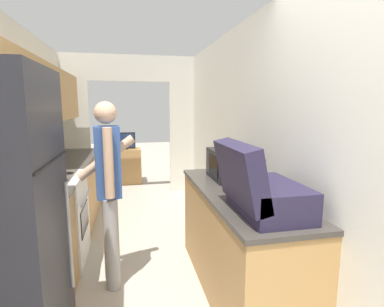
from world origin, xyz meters
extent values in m
cube|color=#B2844C|center=(-1.00, 2.55, 1.76)|extent=(0.32, 3.06, 0.64)
cube|color=silver|center=(1.19, 1.57, 1.25)|extent=(0.06, 6.73, 2.50)
cube|color=silver|center=(-1.03, 4.36, 1.02)|extent=(0.65, 0.06, 2.05)
cube|color=silver|center=(1.03, 4.36, 1.02)|extent=(0.65, 0.06, 2.05)
cube|color=silver|center=(0.00, 4.36, 2.27)|extent=(2.71, 0.06, 0.45)
cube|color=#B2844C|center=(-0.86, 1.34, 0.44)|extent=(0.60, 0.65, 0.88)
cube|color=#3D3833|center=(-0.86, 1.34, 0.90)|extent=(0.62, 0.66, 0.03)
cube|color=#B2844C|center=(-0.86, 3.24, 0.44)|extent=(0.60, 1.68, 0.88)
cube|color=#3D3833|center=(-0.86, 3.24, 0.90)|extent=(0.62, 1.70, 0.03)
cube|color=#B2844C|center=(0.86, 1.19, 0.44)|extent=(0.60, 1.79, 0.88)
cube|color=#3D3833|center=(0.86, 1.19, 0.90)|extent=(0.62, 1.82, 0.03)
cube|color=black|center=(-0.47, 0.63, 1.33)|extent=(0.01, 0.70, 0.01)
cylinder|color=#99999E|center=(-0.46, 0.87, 0.78)|extent=(0.02, 0.02, 0.74)
cube|color=white|center=(-0.85, 2.03, 0.46)|extent=(0.62, 0.73, 0.92)
cube|color=black|center=(-0.53, 2.03, 0.46)|extent=(0.01, 0.49, 0.28)
cylinder|color=#B7B7BC|center=(-0.51, 2.03, 0.69)|extent=(0.02, 0.58, 0.02)
cube|color=white|center=(-1.14, 2.03, 0.99)|extent=(0.04, 0.73, 0.14)
cylinder|color=#232328|center=(-0.72, 1.87, 0.91)|extent=(0.16, 0.16, 0.01)
cylinder|color=#232328|center=(-0.72, 2.19, 0.91)|extent=(0.16, 0.16, 0.01)
cylinder|color=#232328|center=(-0.97, 1.87, 0.91)|extent=(0.16, 0.16, 0.01)
cylinder|color=#232328|center=(-0.97, 2.19, 0.91)|extent=(0.16, 0.16, 0.01)
cylinder|color=#9E9E9E|center=(-0.23, 1.44, 0.42)|extent=(0.14, 0.14, 0.83)
cylinder|color=#9E9E9E|center=(-0.25, 1.61, 0.42)|extent=(0.14, 0.14, 0.83)
cube|color=#335193|center=(-0.24, 1.52, 1.15)|extent=(0.23, 0.23, 0.63)
cylinder|color=#DBAD89|center=(-0.22, 1.38, 1.16)|extent=(0.09, 0.09, 0.59)
cylinder|color=#DBAD89|center=(-0.26, 1.67, 1.16)|extent=(0.54, 0.14, 0.41)
sphere|color=#DBAD89|center=(-0.24, 1.52, 1.58)|extent=(0.19, 0.19, 0.19)
cube|color=#231E38|center=(0.86, 0.65, 1.02)|extent=(0.40, 0.60, 0.21)
cube|color=#231E38|center=(0.65, 0.65, 1.20)|extent=(0.19, 0.60, 0.41)
cube|color=#2D2D33|center=(0.86, 0.96, 1.17)|extent=(0.24, 0.02, 0.10)
cube|color=black|center=(0.94, 1.61, 1.06)|extent=(0.40, 0.48, 0.29)
cube|color=black|center=(0.73, 1.56, 1.06)|extent=(0.01, 0.29, 0.20)
cube|color=#38383D|center=(0.73, 1.77, 1.06)|extent=(0.01, 0.10, 0.21)
cube|color=#B2844C|center=(-0.19, 5.20, 0.37)|extent=(0.76, 0.42, 0.73)
cube|color=black|center=(-0.19, 5.16, 0.74)|extent=(0.24, 0.16, 0.02)
cube|color=black|center=(-0.19, 5.16, 0.91)|extent=(0.55, 0.04, 0.33)
cube|color=navy|center=(-0.19, 5.13, 0.91)|extent=(0.51, 0.01, 0.29)
camera|label=1|loc=(-0.06, -1.14, 1.64)|focal=28.00mm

